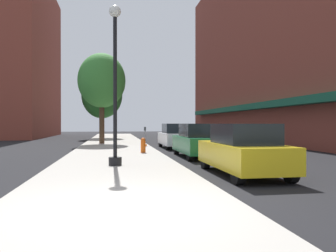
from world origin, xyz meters
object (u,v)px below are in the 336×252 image
at_px(tree_near, 102,81).
at_px(parking_meter_near, 145,134).
at_px(car_white, 175,136).
at_px(car_green, 198,141).
at_px(lamppost, 115,82).
at_px(car_yellow, 243,150).
at_px(fire_hydrant, 143,145).
at_px(tree_mid, 102,95).

bearing_deg(tree_near, parking_meter_near, -48.13).
distance_m(parking_meter_near, tree_near, 6.10).
bearing_deg(car_white, tree_near, 136.30).
bearing_deg(tree_near, car_green, -64.46).
distance_m(parking_meter_near, car_white, 2.20).
bearing_deg(parking_meter_near, lamppost, -101.31).
distance_m(parking_meter_near, car_yellow, 12.88).
bearing_deg(fire_hydrant, car_green, -34.04).
xyz_separation_m(parking_meter_near, car_green, (1.95, -7.07, -0.14)).
bearing_deg(car_white, fire_hydrant, -122.75).
height_order(tree_near, car_green, tree_near).
bearing_deg(lamppost, fire_hydrant, 73.75).
distance_m(lamppost, car_white, 10.55).
bearing_deg(lamppost, car_green, 40.03).
xyz_separation_m(tree_near, car_white, (5.01, -4.43, -4.17)).
xyz_separation_m(lamppost, car_white, (4.04, 9.44, -2.39)).
distance_m(tree_near, car_green, 12.34).
bearing_deg(lamppost, car_yellow, -29.28).
distance_m(tree_near, tree_mid, 9.90).
bearing_deg(tree_near, car_white, -41.49).
bearing_deg(lamppost, tree_near, 93.97).
bearing_deg(tree_near, car_yellow, -72.77).
xyz_separation_m(car_yellow, car_white, (0.00, 11.71, 0.00)).
bearing_deg(tree_mid, parking_meter_near, -75.76).
bearing_deg(fire_hydrant, tree_near, 105.67).
bearing_deg(fire_hydrant, lamppost, -106.25).
distance_m(lamppost, car_yellow, 5.22).
distance_m(tree_near, car_yellow, 17.40).
xyz_separation_m(fire_hydrant, parking_meter_near, (0.60, 5.34, 0.43)).
relative_size(fire_hydrant, car_green, 0.18).
bearing_deg(car_yellow, fire_hydrant, 110.13).
distance_m(tree_mid, car_green, 21.41).
distance_m(tree_near, car_white, 7.88).
height_order(lamppost, tree_mid, tree_mid).
distance_m(car_green, car_white, 6.05).
height_order(parking_meter_near, car_white, car_white).
relative_size(fire_hydrant, car_white, 0.18).
xyz_separation_m(parking_meter_near, tree_mid, (-3.38, 13.30, 3.74)).
height_order(car_green, car_white, same).
xyz_separation_m(parking_meter_near, car_yellow, (1.95, -12.73, -0.14)).
distance_m(fire_hydrant, parking_meter_near, 5.39).
relative_size(tree_mid, car_white, 1.65).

